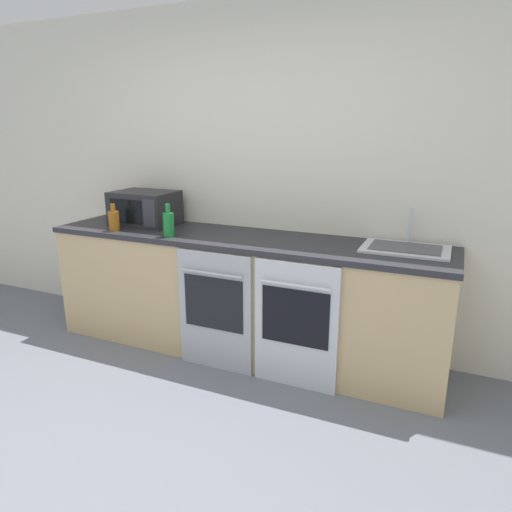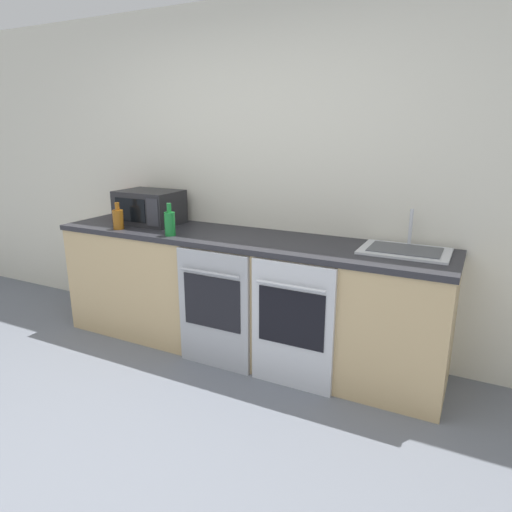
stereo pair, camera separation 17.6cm
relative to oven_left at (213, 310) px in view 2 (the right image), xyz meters
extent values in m
plane|color=slate|center=(0.04, -1.34, -0.44)|extent=(16.00, 16.00, 0.00)
cube|color=silver|center=(0.04, 0.68, 0.86)|extent=(10.00, 0.06, 2.60)
cube|color=tan|center=(0.04, 0.33, 0.00)|extent=(3.01, 0.64, 0.88)
cube|color=#28282D|center=(0.04, 0.33, 0.45)|extent=(3.03, 0.66, 0.04)
cube|color=#A8AAAF|center=(0.00, 0.00, -0.01)|extent=(0.57, 0.03, 0.87)
cube|color=black|center=(0.00, -0.02, 0.06)|extent=(0.46, 0.01, 0.38)
cylinder|color=#A8AAAF|center=(0.00, -0.04, 0.29)|extent=(0.47, 0.02, 0.02)
cube|color=silver|center=(0.60, 0.00, -0.01)|extent=(0.57, 0.03, 0.87)
cube|color=black|center=(0.60, -0.02, 0.06)|extent=(0.46, 0.01, 0.38)
cylinder|color=silver|center=(0.60, -0.04, 0.29)|extent=(0.47, 0.02, 0.02)
cube|color=#232326|center=(-0.85, 0.40, 0.61)|extent=(0.50, 0.37, 0.27)
cube|color=black|center=(-0.90, 0.22, 0.61)|extent=(0.30, 0.01, 0.19)
cube|color=#2D2D33|center=(-0.67, 0.22, 0.61)|extent=(0.11, 0.01, 0.22)
cylinder|color=#8C5114|center=(-0.93, 0.11, 0.55)|extent=(0.08, 0.08, 0.15)
cylinder|color=#8C5114|center=(-0.93, 0.11, 0.65)|extent=(0.03, 0.03, 0.06)
cylinder|color=#19722D|center=(-0.43, 0.11, 0.56)|extent=(0.08, 0.08, 0.17)
cylinder|color=#19722D|center=(-0.43, 0.11, 0.68)|extent=(0.03, 0.03, 0.07)
cylinder|color=#B2332D|center=(-1.25, 0.52, 0.57)|extent=(0.18, 0.18, 0.19)
cylinder|color=#262628|center=(-1.25, 0.52, 0.67)|extent=(0.10, 0.10, 0.01)
cube|color=silver|center=(1.20, 0.42, 0.48)|extent=(0.55, 0.39, 0.01)
cube|color=#4C4F54|center=(1.20, 0.42, 0.49)|extent=(0.44, 0.28, 0.01)
cylinder|color=silver|center=(1.20, 0.57, 0.61)|extent=(0.02, 0.02, 0.24)
camera|label=1|loc=(1.48, -2.61, 1.24)|focal=32.00mm
camera|label=2|loc=(1.63, -2.54, 1.24)|focal=32.00mm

